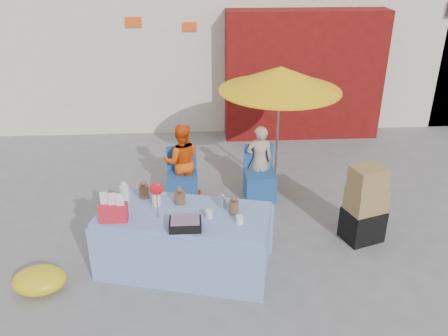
{
  "coord_description": "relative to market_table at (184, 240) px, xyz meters",
  "views": [
    {
      "loc": [
        -0.02,
        -5.22,
        3.84
      ],
      "look_at": [
        0.34,
        0.6,
        1.0
      ],
      "focal_mm": 38.0,
      "sensor_mm": 36.0,
      "label": 1
    }
  ],
  "objects": [
    {
      "name": "market_table",
      "position": [
        0.0,
        0.0,
        0.0
      ],
      "size": [
        2.31,
        1.49,
        1.29
      ],
      "rotation": [
        0.0,
        0.0,
        -0.25
      ],
      "color": "#7D92C8",
      "rests_on": "ground"
    },
    {
      "name": "umbrella",
      "position": [
        1.49,
        2.06,
        1.47
      ],
      "size": [
        1.9,
        1.9,
        2.09
      ],
      "color": "gray",
      "rests_on": "ground"
    },
    {
      "name": "vendor_beige",
      "position": [
        1.19,
        1.91,
        0.18
      ],
      "size": [
        0.44,
        0.3,
        1.19
      ],
      "primitive_type": "imported",
      "rotation": [
        0.0,
        0.0,
        3.17
      ],
      "color": "tan",
      "rests_on": "ground"
    },
    {
      "name": "ground",
      "position": [
        0.21,
        0.24,
        -0.42
      ],
      "size": [
        80.0,
        80.0,
        0.0
      ],
      "primitive_type": "plane",
      "color": "slate",
      "rests_on": "ground"
    },
    {
      "name": "vendor_orange",
      "position": [
        -0.06,
        1.91,
        0.2
      ],
      "size": [
        0.62,
        0.49,
        1.24
      ],
      "primitive_type": "imported",
      "rotation": [
        0.0,
        0.0,
        3.17
      ],
      "color": "#FC530D",
      "rests_on": "ground"
    },
    {
      "name": "chair_right",
      "position": [
        1.19,
        1.77,
        -0.16
      ],
      "size": [
        0.49,
        0.48,
        0.85
      ],
      "rotation": [
        0.0,
        0.0,
        0.03
      ],
      "color": "#215098",
      "rests_on": "ground"
    },
    {
      "name": "chair_left",
      "position": [
        -0.06,
        1.77,
        -0.16
      ],
      "size": [
        0.49,
        0.48,
        0.85
      ],
      "rotation": [
        0.0,
        0.0,
        0.03
      ],
      "color": "#215098",
      "rests_on": "ground"
    },
    {
      "name": "tarp_bundle",
      "position": [
        -1.74,
        -0.34,
        -0.28
      ],
      "size": [
        0.69,
        0.57,
        0.29
      ],
      "primitive_type": "ellipsoid",
      "rotation": [
        0.0,
        0.0,
        0.1
      ],
      "color": "yellow",
      "rests_on": "ground"
    },
    {
      "name": "box_stack",
      "position": [
        2.47,
        0.49,
        0.1
      ],
      "size": [
        0.61,
        0.56,
        1.13
      ],
      "rotation": [
        0.0,
        0.0,
        0.33
      ],
      "color": "black",
      "rests_on": "ground"
    }
  ]
}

